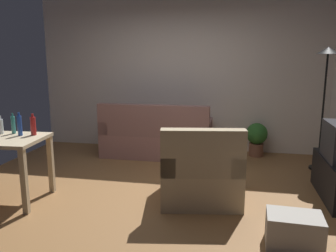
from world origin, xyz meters
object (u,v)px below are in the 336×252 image
Objects in this scene: potted_plant at (257,137)px; bottle_tall at (13,125)px; bottle_red at (33,126)px; couch at (157,138)px; armchair at (201,175)px; bottle_blue at (20,125)px; torchiere_lamp at (326,75)px; storage_box at (294,231)px; bottle_clear at (1,126)px.

bottle_tall is (-2.99, -2.26, 0.54)m from potted_plant.
bottle_red reaches higher than bottle_tall.
couch is 1.98m from armchair.
couch is 6.66× the size of bottle_blue.
bottle_blue is (-1.17, -2.03, 0.57)m from couch.
bottle_blue is (-3.73, -1.79, -0.53)m from torchiere_lamp.
storage_box is (0.17, -2.89, -0.18)m from potted_plant.
storage_box is 1.92× the size of bottle_tall.
couch is at bearing -71.34° from armchair.
bottle_red is (0.43, 0.00, 0.02)m from bottle_clear.
torchiere_lamp is at bearing 72.95° from storage_box.
bottle_red is at bearing 0.46° from bottle_clear.
torchiere_lamp is 4.03m from bottle_red.
bottle_blue is at bearing -9.42° from bottle_clear.
armchair is at bearing 7.63° from bottle_blue.
potted_plant is 3.59m from bottle_red.
potted_plant is (1.68, 0.31, 0.02)m from couch.
bottle_clear is 0.43m from bottle_red.
storage_box is 3.02m from bottle_red.
torchiere_lamp is 3.18× the size of potted_plant.
bottle_red is at bearing 62.40° from couch.
armchair is 2.46m from bottle_clear.
bottle_clear reaches higher than storage_box.
potted_plant is at bearing -119.34° from armchair.
torchiere_lamp is 7.25× the size of bottle_tall.
bottle_clear is (-3.30, 0.60, 0.70)m from storage_box.
bottle_blue is (0.29, -0.05, 0.03)m from bottle_clear.
torchiere_lamp is at bearing -146.59° from armchair.
torchiere_lamp reaches higher than bottle_blue.
couch is 1.78× the size of armchair.
bottle_red reaches higher than storage_box.
storage_box is 3.30m from bottle_tall.
torchiere_lamp is at bearing -31.73° from potted_plant.
bottle_tall is 0.28m from bottle_red.
torchiere_lamp is 2.75m from storage_box.
couch is at bearing 125.59° from storage_box.
torchiere_lamp is 7.13× the size of bottle_red.
bottle_clear is at bearing -143.88° from potted_plant.
couch is 2.30m from bottle_red.
couch is 3.17m from storage_box.
potted_plant is at bearing 39.38° from bottle_blue.
potted_plant is at bearing 36.12° from bottle_clear.
bottle_blue is (-2.10, -0.28, 0.56)m from armchair.
bottle_blue is at bearing -29.61° from bottle_tall.
couch is 2.80m from torchiere_lamp.
bottle_clear is at bearing -179.54° from bottle_red.
bottle_tall is 0.16m from bottle_blue.
bottle_red reaches higher than bottle_clear.
bottle_clear is (-4.02, -1.74, -0.56)m from torchiere_lamp.
bottle_clear is 0.15m from bottle_tall.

